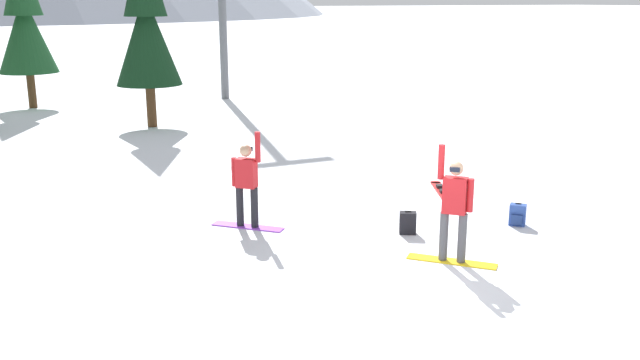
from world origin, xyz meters
name	(u,v)px	position (x,y,z in m)	size (l,w,h in m)	color
ground_plane	(430,289)	(0.00, 0.00, 0.00)	(800.00, 800.00, 0.00)	white
snowboarder_foreground	(454,208)	(1.01, 0.83, 0.99)	(1.29, 1.32, 2.08)	yellow
snowboarder_midground	(247,183)	(-1.59, 4.17, 0.93)	(1.27, 1.24, 1.97)	#993FD8
loose_snowboard_near_left	(441,190)	(3.53, 4.79, 0.02)	(0.95, 1.72, 0.09)	red
backpack_black	(408,223)	(1.13, 2.47, 0.21)	(0.38, 0.36, 0.47)	black
backpack_blue	(517,215)	(3.43, 1.96, 0.21)	(0.38, 0.38, 0.47)	#2D4C9E
pine_tree_short	(146,21)	(-0.90, 16.48, 3.71)	(2.30, 2.30, 6.82)	#472D19
pine_tree_slender	(24,20)	(-4.53, 23.11, 3.65)	(2.37, 2.37, 6.69)	#472D19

